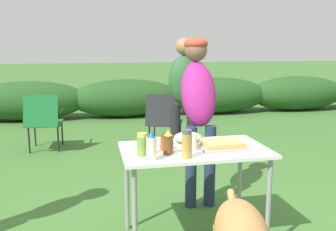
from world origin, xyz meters
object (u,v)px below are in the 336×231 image
object	(u,v)px
mixing_bowl	(188,137)
standing_person_with_beanie	(184,90)
paper_cup_stack	(192,142)
mayo_bottle	(152,146)
hot_sauce_bottle	(165,142)
relish_jar	(142,145)
camp_chair_green_behind_table	(44,119)
camp_chair_near_hedge	(164,119)
plate_stack	(156,143)
food_tray	(223,145)
spice_jar	(187,144)
folding_table	(194,158)
beer_bottle	(168,143)
standing_person_in_gray_fleece	(198,100)

from	to	relation	value
mixing_bowl	standing_person_with_beanie	world-z (taller)	standing_person_with_beanie
paper_cup_stack	mayo_bottle	xyz separation A→B (m)	(-0.33, -0.18, 0.03)
paper_cup_stack	hot_sauce_bottle	size ratio (longest dim) A/B	0.95
paper_cup_stack	mixing_bowl	bearing A→B (deg)	81.60
relish_jar	hot_sauce_bottle	size ratio (longest dim) A/B	1.21
camp_chair_green_behind_table	camp_chair_near_hedge	bearing A→B (deg)	-6.32
plate_stack	food_tray	bearing A→B (deg)	-23.39
plate_stack	hot_sauce_bottle	distance (m)	0.17
spice_jar	standing_person_with_beanie	world-z (taller)	standing_person_with_beanie
mixing_bowl	plate_stack	bearing A→B (deg)	-174.28
folding_table	camp_chair_green_behind_table	size ratio (longest dim) A/B	1.32
plate_stack	relish_jar	size ratio (longest dim) A/B	1.50
relish_jar	hot_sauce_bottle	bearing A→B (deg)	29.91
spice_jar	standing_person_with_beanie	distance (m)	2.20
mixing_bowl	hot_sauce_bottle	xyz separation A→B (m)	(-0.22, -0.18, 0.02)
camp_chair_near_hedge	folding_table	bearing A→B (deg)	-75.93
relish_jar	beer_bottle	bearing A→B (deg)	1.53
beer_bottle	camp_chair_near_hedge	size ratio (longest dim) A/B	0.21
paper_cup_stack	camp_chair_near_hedge	bearing A→B (deg)	83.19
mixing_bowl	spice_jar	xyz separation A→B (m)	(-0.12, -0.40, 0.06)
paper_cup_stack	camp_chair_green_behind_table	bearing A→B (deg)	115.50
spice_jar	mayo_bottle	bearing A→B (deg)	-179.41
folding_table	paper_cup_stack	xyz separation A→B (m)	(-0.03, -0.05, 0.14)
mixing_bowl	camp_chair_near_hedge	xyz separation A→B (m)	(0.27, 2.35, -0.31)
plate_stack	beer_bottle	world-z (taller)	beer_bottle
standing_person_in_gray_fleece	plate_stack	bearing A→B (deg)	-130.58
mixing_bowl	paper_cup_stack	size ratio (longest dim) A/B	1.79
folding_table	standing_person_with_beanie	world-z (taller)	standing_person_with_beanie
paper_cup_stack	standing_person_with_beanie	world-z (taller)	standing_person_with_beanie
camp_chair_green_behind_table	standing_person_with_beanie	bearing A→B (deg)	-23.05
spice_jar	standing_person_in_gray_fleece	world-z (taller)	standing_person_in_gray_fleece
paper_cup_stack	spice_jar	world-z (taller)	spice_jar
folding_table	relish_jar	bearing A→B (deg)	-165.07
plate_stack	spice_jar	distance (m)	0.41
plate_stack	standing_person_in_gray_fleece	xyz separation A→B (m)	(0.50, 0.54, 0.25)
paper_cup_stack	plate_stack	bearing A→B (deg)	138.43
plate_stack	paper_cup_stack	size ratio (longest dim) A/B	1.93
relish_jar	spice_jar	xyz separation A→B (m)	(0.29, -0.11, 0.02)
paper_cup_stack	relish_jar	size ratio (longest dim) A/B	0.78
standing_person_in_gray_fleece	food_tray	bearing A→B (deg)	-90.00
mixing_bowl	standing_person_in_gray_fleece	size ratio (longest dim) A/B	0.14
hot_sauce_bottle	standing_person_with_beanie	world-z (taller)	standing_person_with_beanie
hot_sauce_bottle	spice_jar	bearing A→B (deg)	-63.97
spice_jar	hot_sauce_bottle	bearing A→B (deg)	116.03
mixing_bowl	hot_sauce_bottle	size ratio (longest dim) A/B	1.69
relish_jar	standing_person_with_beanie	world-z (taller)	standing_person_with_beanie
beer_bottle	mixing_bowl	bearing A→B (deg)	52.02
plate_stack	mixing_bowl	size ratio (longest dim) A/B	1.08
hot_sauce_bottle	paper_cup_stack	bearing A→B (deg)	-13.42
food_tray	paper_cup_stack	distance (m)	0.25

